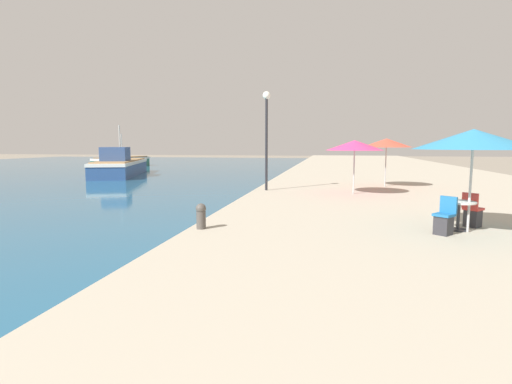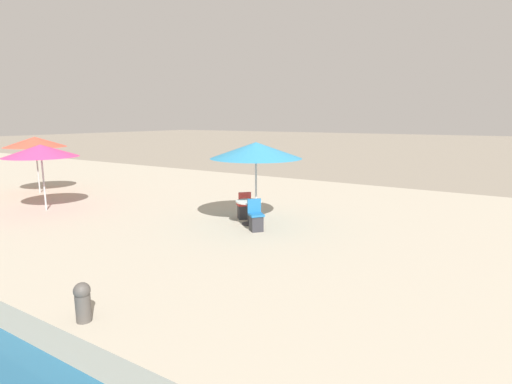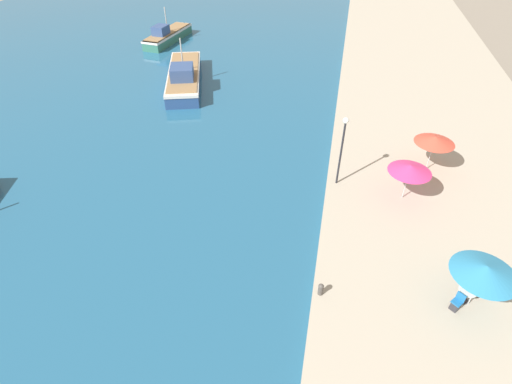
{
  "view_description": "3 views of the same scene",
  "coord_description": "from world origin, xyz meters",
  "px_view_note": "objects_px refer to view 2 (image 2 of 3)",
  "views": [
    {
      "loc": [
        3.59,
        2.33,
        2.75
      ],
      "look_at": [
        1.5,
        13.39,
        1.4
      ],
      "focal_mm": 28.0,
      "sensor_mm": 36.0,
      "label": 1
    },
    {
      "loc": [
        -3.21,
        6.43,
        3.81
      ],
      "look_at": [
        6.93,
        12.77,
        1.6
      ],
      "focal_mm": 28.0,
      "sensor_mm": 36.0,
      "label": 2
    },
    {
      "loc": [
        -0.09,
        -0.05,
        15.69
      ],
      "look_at": [
        -4.0,
        18.0,
        1.2
      ],
      "focal_mm": 28.0,
      "sensor_mm": 36.0,
      "label": 3
    }
  ],
  "objects_px": {
    "mooring_bollard": "(83,301)",
    "cafe_chair_right": "(256,220)",
    "cafe_chair_left": "(244,209)",
    "cafe_umbrella_pink": "(256,150)",
    "cafe_umbrella_white": "(41,151)",
    "cafe_umbrella_striped": "(35,142)",
    "cafe_table": "(249,208)"
  },
  "relations": [
    {
      "from": "cafe_chair_left",
      "to": "cafe_chair_right",
      "type": "relative_size",
      "value": 1.0
    },
    {
      "from": "cafe_umbrella_white",
      "to": "cafe_chair_left",
      "type": "bearing_deg",
      "value": -68.15
    },
    {
      "from": "cafe_umbrella_pink",
      "to": "cafe_umbrella_striped",
      "type": "height_order",
      "value": "cafe_umbrella_pink"
    },
    {
      "from": "cafe_umbrella_white",
      "to": "cafe_chair_right",
      "type": "distance_m",
      "value": 8.13
    },
    {
      "from": "mooring_bollard",
      "to": "cafe_chair_right",
      "type": "bearing_deg",
      "value": 4.32
    },
    {
      "from": "cafe_umbrella_pink",
      "to": "cafe_chair_left",
      "type": "height_order",
      "value": "cafe_umbrella_pink"
    },
    {
      "from": "cafe_umbrella_pink",
      "to": "mooring_bollard",
      "type": "relative_size",
      "value": 4.24
    },
    {
      "from": "cafe_chair_right",
      "to": "mooring_bollard",
      "type": "distance_m",
      "value": 5.94
    },
    {
      "from": "cafe_table",
      "to": "cafe_chair_left",
      "type": "bearing_deg",
      "value": 46.7
    },
    {
      "from": "cafe_umbrella_striped",
      "to": "cafe_umbrella_pink",
      "type": "bearing_deg",
      "value": -86.76
    },
    {
      "from": "cafe_chair_left",
      "to": "mooring_bollard",
      "type": "distance_m",
      "value": 7.05
    },
    {
      "from": "cafe_umbrella_pink",
      "to": "mooring_bollard",
      "type": "distance_m",
      "value": 6.91
    },
    {
      "from": "cafe_chair_left",
      "to": "mooring_bollard",
      "type": "bearing_deg",
      "value": -124.23
    },
    {
      "from": "cafe_umbrella_white",
      "to": "cafe_chair_left",
      "type": "relative_size",
      "value": 2.72
    },
    {
      "from": "cafe_chair_left",
      "to": "mooring_bollard",
      "type": "height_order",
      "value": "cafe_chair_left"
    },
    {
      "from": "mooring_bollard",
      "to": "cafe_chair_left",
      "type": "bearing_deg",
      "value": 12.46
    },
    {
      "from": "cafe_umbrella_striped",
      "to": "cafe_table",
      "type": "xyz_separation_m",
      "value": [
        0.42,
        -10.65,
        -1.69
      ]
    },
    {
      "from": "cafe_table",
      "to": "mooring_bollard",
      "type": "xyz_separation_m",
      "value": [
        -6.39,
        -1.0,
        -0.18
      ]
    },
    {
      "from": "cafe_chair_right",
      "to": "mooring_bollard",
      "type": "bearing_deg",
      "value": 44.92
    },
    {
      "from": "cafe_umbrella_white",
      "to": "mooring_bollard",
      "type": "xyz_separation_m",
      "value": [
        -4.21,
        -8.19,
        -1.76
      ]
    },
    {
      "from": "cafe_umbrella_white",
      "to": "cafe_umbrella_striped",
      "type": "xyz_separation_m",
      "value": [
        1.76,
        3.45,
        0.11
      ]
    },
    {
      "from": "cafe_chair_left",
      "to": "cafe_chair_right",
      "type": "height_order",
      "value": "same"
    },
    {
      "from": "cafe_umbrella_white",
      "to": "cafe_umbrella_striped",
      "type": "relative_size",
      "value": 0.99
    },
    {
      "from": "cafe_umbrella_white",
      "to": "cafe_umbrella_striped",
      "type": "height_order",
      "value": "cafe_umbrella_striped"
    },
    {
      "from": "cafe_chair_right",
      "to": "mooring_bollard",
      "type": "height_order",
      "value": "cafe_chair_right"
    },
    {
      "from": "cafe_umbrella_pink",
      "to": "cafe_table",
      "type": "relative_size",
      "value": 3.47
    },
    {
      "from": "cafe_chair_left",
      "to": "mooring_bollard",
      "type": "relative_size",
      "value": 1.39
    },
    {
      "from": "cafe_chair_right",
      "to": "mooring_bollard",
      "type": "xyz_separation_m",
      "value": [
        -5.92,
        -0.45,
        0.02
      ]
    },
    {
      "from": "cafe_table",
      "to": "cafe_chair_right",
      "type": "relative_size",
      "value": 0.88
    },
    {
      "from": "cafe_chair_right",
      "to": "cafe_umbrella_white",
      "type": "bearing_deg",
      "value": -36.96
    },
    {
      "from": "cafe_umbrella_pink",
      "to": "cafe_chair_right",
      "type": "relative_size",
      "value": 3.05
    },
    {
      "from": "cafe_umbrella_pink",
      "to": "cafe_umbrella_white",
      "type": "bearing_deg",
      "value": 107.89
    }
  ]
}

